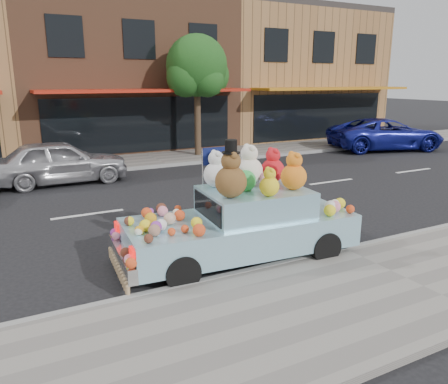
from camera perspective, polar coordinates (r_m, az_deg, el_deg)
ground at (r=12.93m, az=0.31°, el=-0.52°), size 120.00×120.00×0.00m
near_sidewalk at (r=8.08m, az=22.71°, el=-10.69°), size 60.00×3.00×0.12m
far_sidewalk at (r=18.78m, az=-8.99°, el=4.22°), size 60.00×3.00×0.12m
near_kerb at (r=9.01m, az=15.41°, el=-7.41°), size 60.00×0.12×0.13m
far_kerb at (r=17.38m, az=-7.40°, el=3.48°), size 60.00×0.12×0.13m
storefront_mid at (r=23.75m, az=-13.73°, el=14.80°), size 10.00×9.80×7.30m
storefront_right at (r=27.93m, az=7.30°, el=14.97°), size 10.00×9.80×7.30m
street_tree at (r=19.27m, az=-3.55°, el=15.48°), size 3.00×2.70×5.22m
car_silver at (r=15.32m, az=-20.65°, el=3.72°), size 4.29×1.73×1.46m
car_blue at (r=22.85m, az=20.38°, el=7.09°), size 5.99×3.96×1.53m
art_car at (r=8.23m, az=2.37°, el=-3.46°), size 4.60×2.06×2.36m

